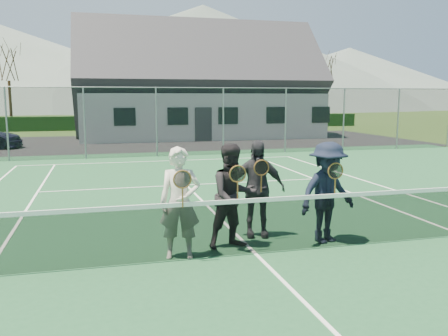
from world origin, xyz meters
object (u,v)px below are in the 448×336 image
Objects in this scene: tennis_net at (256,224)px; clubhouse at (197,76)px; player_a at (180,203)px; player_b at (233,196)px; player_c at (256,189)px; player_d at (327,193)px.

tennis_net is 0.75× the size of clubhouse.
player_a and player_b have the same top height.
player_a is at bearing 172.48° from tennis_net.
tennis_net is at bearing -7.52° from player_a.
player_a is 1.77m from player_c.
player_c and player_d have the same top height.
player_a is 1.01m from player_b.
player_c is at bearing 71.03° from tennis_net.
tennis_net is 24.57m from clubhouse.
player_c is at bearing 27.86° from player_a.
player_d reaches higher than tennis_net.
player_b is (-0.26, 0.44, 0.38)m from tennis_net.
player_b is 1.00× the size of player_c.
player_b is at bearing 120.52° from tennis_net.
tennis_net is 6.49× the size of player_a.
clubhouse is at bearing 79.74° from player_b.
player_b is at bearing -100.26° from clubhouse.
clubhouse is at bearing 80.54° from tennis_net.
player_b reaches higher than tennis_net.
tennis_net is 1.11m from player_c.
player_d is (-2.56, -23.68, -3.07)m from clubhouse.
tennis_net is at bearing -59.48° from player_b.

